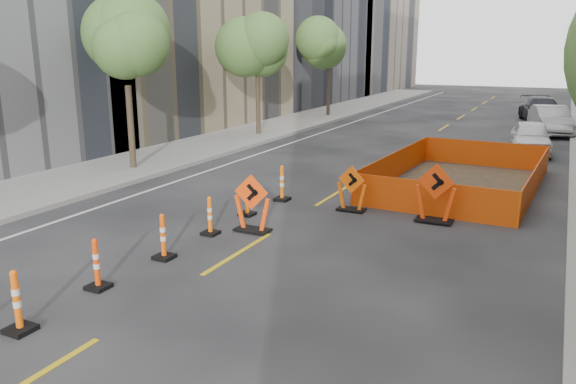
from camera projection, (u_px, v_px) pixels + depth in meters
The scene contains 19 objects.
ground_plane at pixel (119, 326), 9.64m from camera, with size 140.00×140.00×0.00m, color black.
sidewalk_left at pixel (155, 159), 23.90m from camera, with size 4.00×90.00×0.15m, color gray.
bld_left_d at pixel (278, 21), 49.25m from camera, with size 12.00×16.00×14.00m, color #4C4C51.
tree_l_b at pixel (126, 52), 20.81m from camera, with size 2.80×2.80×5.95m.
tree_l_c at pixel (257, 51), 29.50m from camera, with size 2.80×2.80×5.95m.
tree_l_d at pixel (329, 50), 38.19m from camera, with size 2.80×2.80×5.95m.
channelizer_2 at pixel (17, 301), 9.33m from camera, with size 0.44×0.44×1.11m, color #F85B0A, non-canonical shape.
channelizer_3 at pixel (96, 264), 11.04m from camera, with size 0.41×0.41×1.05m, color #EC4009, non-canonical shape.
channelizer_4 at pixel (163, 236), 12.63m from camera, with size 0.42×0.42×1.06m, color #F0530A, non-canonical shape.
channelizer_5 at pixel (210, 216), 14.30m from camera, with size 0.40×0.40×1.01m, color #FF650A, non-canonical shape.
channelizer_6 at pixel (247, 198), 15.95m from camera, with size 0.41×0.41×1.05m, color #FF680A, non-canonical shape.
channelizer_7 at pixel (282, 183), 17.52m from camera, with size 0.44×0.44×1.12m, color orange, non-canonical shape.
chevron_sign_left at pixel (252, 203), 14.47m from camera, with size 1.02×0.61×1.53m, color #FF440A, non-canonical shape.
chevron_sign_center at pixel (352, 188), 16.36m from camera, with size 0.91×0.54×1.36m, color #FF5F0A, non-canonical shape.
chevron_sign_right at pixel (436, 193), 15.23m from camera, with size 1.10×0.66×1.66m, color red, non-canonical shape.
safety_fence at pixel (461, 172), 19.32m from camera, with size 4.75×8.09×1.01m, color orange, non-canonical shape.
parked_car_near at pixel (531, 137), 25.63m from camera, with size 1.70×4.23×1.44m, color white.
parked_car_mid at pixel (550, 120), 31.18m from camera, with size 1.66×4.76×1.57m, color #A6A7AC.
parked_car_far at pixel (541, 110), 36.46m from camera, with size 2.22×5.47×1.59m, color black.
Camera 1 is at (6.49, -6.57, 4.63)m, focal length 35.00 mm.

